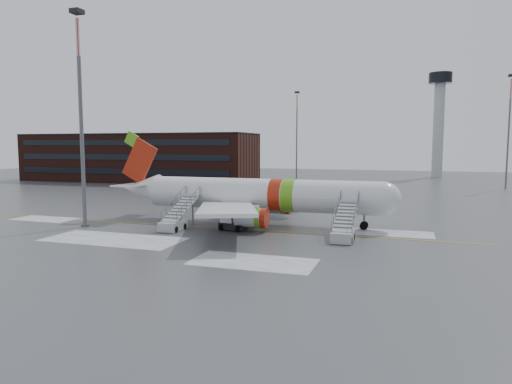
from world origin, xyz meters
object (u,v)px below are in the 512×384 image
(airstair_fwd, at_px, (344,230))
(light_mast_near, at_px, (81,116))
(airstair_aft, at_px, (176,220))
(pushback_tug, at_px, (232,223))
(airliner, at_px, (254,195))

(airstair_fwd, xyz_separation_m, light_mast_near, (-29.32, -1.67, 11.51))
(airstair_aft, bearing_deg, pushback_tug, 15.50)
(airstair_aft, height_order, pushback_tug, airstair_aft)
(airliner, bearing_deg, pushback_tug, -100.91)
(airliner, xyz_separation_m, light_mast_near, (-17.75, -8.20, 9.16))
(airliner, distance_m, airstair_fwd, 13.49)
(airstair_fwd, height_order, pushback_tug, airstair_fwd)
(airliner, height_order, airstair_aft, airliner)
(airstair_aft, xyz_separation_m, pushback_tug, (6.01, 1.67, -0.32))
(airstair_aft, distance_m, light_mast_near, 15.88)
(airliner, relative_size, airstair_aft, 4.55)
(airliner, relative_size, light_mast_near, 1.45)
(pushback_tug, distance_m, light_mast_near, 20.83)
(airliner, xyz_separation_m, pushback_tug, (-0.94, -4.87, -2.67))
(airliner, xyz_separation_m, airstair_fwd, (11.56, -6.54, -2.35))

